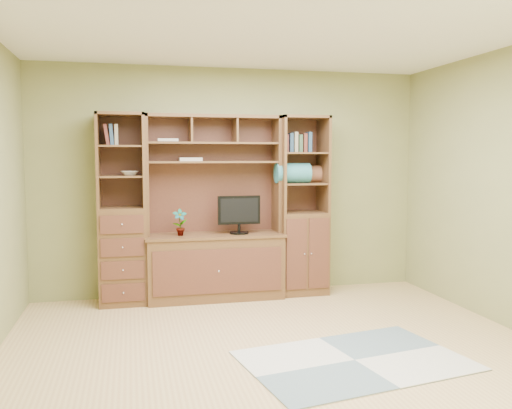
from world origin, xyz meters
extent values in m
cube|color=tan|center=(0.00, 0.00, 0.00)|extent=(4.60, 4.10, 0.04)
cube|color=white|center=(0.00, 0.00, 2.60)|extent=(4.60, 4.10, 0.04)
cube|color=#858650|center=(0.00, 2.00, 1.30)|extent=(4.50, 0.04, 2.60)
cube|color=#858650|center=(0.00, -2.00, 1.30)|extent=(4.50, 0.04, 2.60)
cube|color=#55361D|center=(-0.24, 1.73, 1.02)|extent=(1.54, 0.53, 2.05)
cube|color=#55361D|center=(-1.24, 1.77, 1.02)|extent=(0.50, 0.45, 2.05)
cube|color=#55361D|center=(0.78, 1.77, 1.02)|extent=(0.55, 0.45, 2.05)
cube|color=#939898|center=(0.53, -0.38, 0.01)|extent=(1.85, 1.39, 0.01)
cube|color=black|center=(0.02, 1.70, 1.02)|extent=(0.48, 0.22, 0.59)
imported|color=#AF5D3B|center=(-0.63, 1.70, 0.88)|extent=(0.15, 0.10, 0.29)
cube|color=#B0A696|center=(-0.50, 1.82, 1.56)|extent=(0.25, 0.18, 0.04)
imported|color=beige|center=(-1.15, 1.77, 1.41)|extent=(0.19, 0.19, 0.05)
cube|color=#2E747A|center=(0.65, 1.73, 1.40)|extent=(0.39, 0.23, 0.23)
cube|color=brown|center=(0.85, 1.85, 1.39)|extent=(0.35, 0.20, 0.20)
camera|label=1|loc=(-1.15, -4.19, 1.59)|focal=38.00mm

